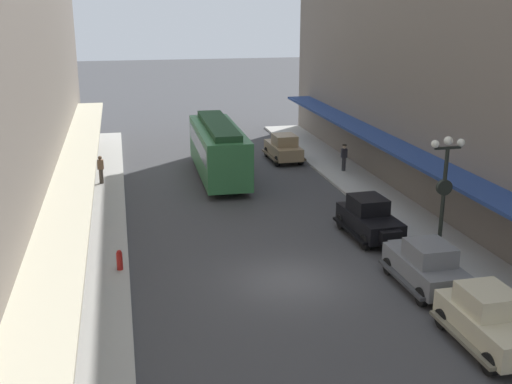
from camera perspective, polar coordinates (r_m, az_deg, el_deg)
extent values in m
plane|color=#424244|center=(24.27, 3.07, -8.11)|extent=(200.00, 200.00, 0.00)
cube|color=#B7B5AD|center=(23.54, -15.07, -9.33)|extent=(3.00, 60.00, 0.15)
cube|color=#B7B5AD|center=(27.07, 18.66, -6.12)|extent=(3.00, 60.00, 0.15)
cube|color=beige|center=(22.48, -17.16, -2.69)|extent=(1.80, 54.00, 0.16)
cube|color=navy|center=(26.43, 20.36, -0.10)|extent=(1.80, 54.00, 0.16)
cube|color=black|center=(28.77, 10.32, -2.69)|extent=(1.87, 3.97, 0.80)
cube|color=black|center=(28.75, 10.19, -1.12)|extent=(1.51, 1.76, 0.70)
cube|color=#8C9EA8|center=(28.75, 10.19, -1.12)|extent=(1.44, 1.72, 0.42)
cube|color=black|center=(26.97, 12.23, -4.04)|extent=(0.95, 0.40, 0.52)
cube|color=black|center=(29.28, 11.98, -3.10)|extent=(0.39, 3.52, 0.12)
cube|color=black|center=(28.51, 8.56, -3.47)|extent=(0.39, 3.52, 0.12)
cylinder|color=black|center=(28.12, 12.95, -4.19)|extent=(0.25, 0.69, 0.68)
cylinder|color=black|center=(27.43, 9.94, -4.55)|extent=(0.25, 0.69, 0.68)
cylinder|color=black|center=(30.40, 10.59, -2.43)|extent=(0.25, 0.69, 0.68)
cylinder|color=black|center=(29.76, 7.77, -2.72)|extent=(0.25, 0.69, 0.68)
cube|color=beige|center=(20.88, 20.56, -11.35)|extent=(1.72, 3.91, 0.80)
cube|color=beige|center=(20.74, 20.40, -9.21)|extent=(1.45, 1.71, 0.70)
cube|color=#8C9EA8|center=(20.74, 20.40, -9.21)|extent=(1.38, 1.67, 0.42)
cube|color=#6D6856|center=(20.56, 18.19, -12.57)|extent=(0.26, 3.51, 0.12)
cylinder|color=black|center=(19.69, 20.59, -14.50)|extent=(0.22, 0.68, 0.68)
cylinder|color=black|center=(22.48, 20.32, -10.39)|extent=(0.22, 0.68, 0.68)
cylinder|color=black|center=(21.69, 16.66, -11.05)|extent=(0.22, 0.68, 0.68)
cube|color=#997F5B|center=(42.22, 2.52, 3.85)|extent=(1.78, 3.93, 0.80)
cube|color=#997F5B|center=(41.82, 2.62, 4.78)|extent=(1.47, 1.73, 0.70)
cube|color=#8C9EA8|center=(41.82, 2.62, 4.78)|extent=(1.40, 1.69, 0.42)
cube|color=#997F5B|center=(44.21, 1.76, 4.52)|extent=(0.94, 0.38, 0.52)
cube|color=#4C3F2D|center=(42.05, 1.26, 3.36)|extent=(0.31, 3.51, 0.12)
cube|color=#4C3F2D|center=(42.56, 3.74, 3.49)|extent=(0.31, 3.51, 0.12)
cylinder|color=black|center=(43.39, 0.98, 3.68)|extent=(0.23, 0.68, 0.68)
cylinder|color=black|center=(43.81, 3.03, 3.79)|extent=(0.23, 0.68, 0.68)
cylinder|color=black|center=(40.82, 1.95, 2.83)|extent=(0.23, 0.68, 0.68)
cylinder|color=black|center=(41.27, 4.11, 2.95)|extent=(0.23, 0.68, 0.68)
cube|color=slate|center=(24.28, 15.17, -6.78)|extent=(1.74, 3.92, 0.80)
cube|color=slate|center=(23.79, 15.59, -5.36)|extent=(1.46, 1.72, 0.70)
cube|color=#8C9EA8|center=(23.79, 15.59, -5.36)|extent=(1.39, 1.68, 0.42)
cube|color=slate|center=(26.00, 13.01, -4.89)|extent=(0.94, 0.37, 0.52)
cube|color=#393A3D|center=(23.99, 13.09, -7.75)|extent=(0.28, 3.51, 0.12)
cube|color=#393A3D|center=(24.85, 17.07, -7.20)|extent=(0.28, 3.51, 0.12)
cylinder|color=black|center=(25.20, 12.03, -6.65)|extent=(0.23, 0.68, 0.68)
cylinder|color=black|center=(25.90, 15.30, -6.23)|extent=(0.23, 0.68, 0.68)
cylinder|color=black|center=(23.00, 14.88, -9.23)|extent=(0.23, 0.68, 0.68)
cylinder|color=black|center=(23.75, 18.38, -8.68)|extent=(0.23, 0.68, 0.68)
cube|color=#33723F|center=(37.76, -3.45, 3.85)|extent=(2.67, 9.64, 2.70)
cube|color=#1C3F23|center=(37.45, -3.50, 6.13)|extent=(1.65, 8.67, 0.36)
cube|color=#8C9EA8|center=(37.66, -3.47, 4.55)|extent=(2.68, 8.88, 0.95)
cube|color=black|center=(40.90, -3.98, 2.62)|extent=(2.02, 1.24, 0.40)
cube|color=black|center=(35.40, -2.76, 0.38)|extent=(2.02, 1.24, 0.40)
cube|color=black|center=(26.71, 16.30, -5.46)|extent=(0.44, 0.44, 0.50)
cylinder|color=black|center=(25.93, 16.72, -0.65)|extent=(0.16, 0.16, 4.20)
cube|color=black|center=(25.41, 17.12, 3.88)|extent=(1.10, 0.10, 0.10)
sphere|color=white|center=(25.11, 16.05, 4.24)|extent=(0.32, 0.32, 0.32)
sphere|color=white|center=(25.64, 18.23, 4.30)|extent=(0.32, 0.32, 0.32)
sphere|color=white|center=(25.35, 17.17, 4.49)|extent=(0.36, 0.36, 0.36)
cylinder|color=black|center=(25.79, 16.81, 0.41)|extent=(0.64, 0.18, 0.64)
cylinder|color=silver|center=(25.88, 16.71, 0.48)|extent=(0.56, 0.02, 0.56)
cylinder|color=#B21E19|center=(25.29, -12.35, -6.19)|extent=(0.24, 0.24, 0.70)
sphere|color=#B21E19|center=(25.15, -12.41, -5.42)|extent=(0.20, 0.20, 0.20)
cylinder|color=slate|center=(32.64, -15.05, -0.95)|extent=(0.24, 0.24, 0.85)
cube|color=#4C724C|center=(32.44, -15.14, 0.24)|extent=(0.36, 0.22, 0.56)
sphere|color=brown|center=(32.33, -15.19, 0.92)|extent=(0.22, 0.22, 0.22)
cylinder|color=black|center=(32.30, -15.21, 1.12)|extent=(0.28, 0.28, 0.04)
cylinder|color=#4C4238|center=(37.45, -13.95, 1.41)|extent=(0.24, 0.24, 0.85)
cube|color=#8C6647|center=(37.27, -14.03, 2.45)|extent=(0.36, 0.22, 0.56)
sphere|color=brown|center=(37.18, -14.07, 3.05)|extent=(0.22, 0.22, 0.22)
cylinder|color=#4C4238|center=(34.74, -14.92, 0.13)|extent=(0.24, 0.24, 0.85)
cube|color=#8C6647|center=(34.55, -15.01, 1.25)|extent=(0.36, 0.22, 0.56)
sphere|color=#9E7051|center=(34.44, -15.06, 1.89)|extent=(0.22, 0.22, 0.22)
cylinder|color=black|center=(34.41, -15.07, 2.09)|extent=(0.28, 0.28, 0.04)
cylinder|color=slate|center=(28.39, -15.92, -3.71)|extent=(0.24, 0.24, 0.85)
cube|color=maroon|center=(28.16, -16.03, -2.36)|extent=(0.36, 0.22, 0.56)
sphere|color=tan|center=(28.03, -16.10, -1.59)|extent=(0.22, 0.22, 0.22)
cylinder|color=black|center=(28.00, -16.12, -1.36)|extent=(0.28, 0.28, 0.04)
cylinder|color=#2D2D33|center=(39.49, 8.02, 2.54)|extent=(0.24, 0.24, 0.85)
cube|color=#26262D|center=(39.32, 8.06, 3.53)|extent=(0.36, 0.22, 0.56)
sphere|color=beige|center=(39.23, 8.08, 4.10)|extent=(0.22, 0.22, 0.22)
cylinder|color=black|center=(39.21, 8.09, 4.27)|extent=(0.28, 0.28, 0.04)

